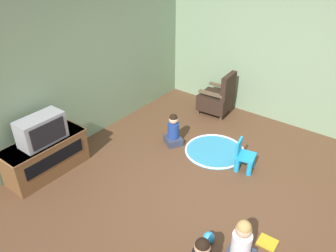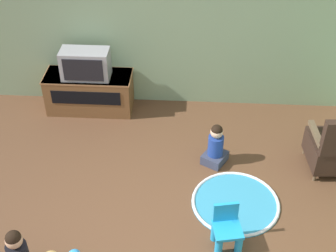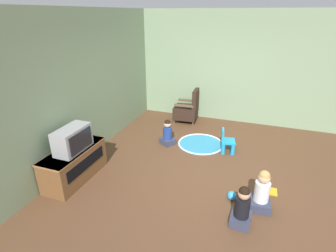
{
  "view_description": "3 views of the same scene",
  "coord_description": "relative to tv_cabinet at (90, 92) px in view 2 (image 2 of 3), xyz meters",
  "views": [
    {
      "loc": [
        -3.13,
        -1.6,
        3.2
      ],
      "look_at": [
        -0.02,
        0.76,
        0.86
      ],
      "focal_mm": 35.0,
      "sensor_mm": 36.0,
      "label": 1
    },
    {
      "loc": [
        0.39,
        -3.25,
        3.97
      ],
      "look_at": [
        0.14,
        0.86,
        0.8
      ],
      "focal_mm": 50.0,
      "sensor_mm": 36.0,
      "label": 2
    },
    {
      "loc": [
        -4.18,
        -0.57,
        2.7
      ],
      "look_at": [
        -0.08,
        0.9,
        0.8
      ],
      "focal_mm": 28.0,
      "sensor_mm": 36.0,
      "label": 3
    }
  ],
  "objects": [
    {
      "name": "yellow_kid_chair",
      "position": [
        1.87,
        -2.35,
        -0.09
      ],
      "size": [
        0.34,
        0.32,
        0.5
      ],
      "rotation": [
        0.0,
        0.0,
        0.19
      ],
      "color": "#1E99DB",
      "rests_on": "ground_plane"
    },
    {
      "name": "ground_plane",
      "position": [
        1.07,
        -2.27,
        -0.29
      ],
      "size": [
        30.0,
        30.0,
        0.0
      ],
      "primitive_type": "plane",
      "color": "brown"
    },
    {
      "name": "television",
      "position": [
        -0.0,
        -0.05,
        0.47
      ],
      "size": [
        0.66,
        0.34,
        0.41
      ],
      "color": "#939399",
      "rests_on": "tv_cabinet"
    },
    {
      "name": "play_mat",
      "position": [
        2.01,
        -1.77,
        -0.28
      ],
      "size": [
        1.01,
        1.01,
        0.04
      ],
      "color": "teal",
      "rests_on": "ground_plane"
    },
    {
      "name": "tv_cabinet",
      "position": [
        0.0,
        0.0,
        0.0
      ],
      "size": [
        1.23,
        0.51,
        0.56
      ],
      "color": "brown",
      "rests_on": "ground_plane"
    },
    {
      "name": "child_watching_center",
      "position": [
        1.78,
        -1.06,
        -0.04
      ],
      "size": [
        0.37,
        0.38,
        0.58
      ],
      "rotation": [
        0.0,
        0.0,
        1.05
      ],
      "color": "#33384C",
      "rests_on": "ground_plane"
    },
    {
      "name": "wall_back",
      "position": [
        0.92,
        0.33,
        1.1
      ],
      "size": [
        5.7,
        0.12,
        2.79
      ],
      "color": "gray",
      "rests_on": "ground_plane"
    },
    {
      "name": "black_armchair",
      "position": [
        3.18,
        -1.11,
        0.05
      ],
      "size": [
        0.56,
        0.63,
        0.89
      ],
      "rotation": [
        0.0,
        0.0,
        3.21
      ],
      "color": "brown",
      "rests_on": "ground_plane"
    }
  ]
}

